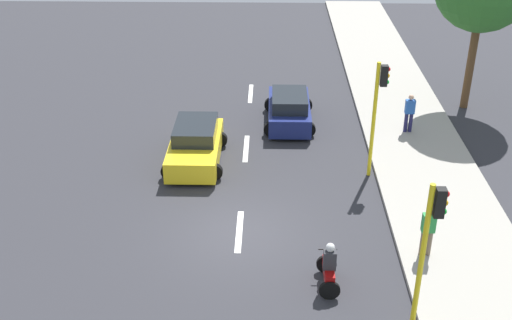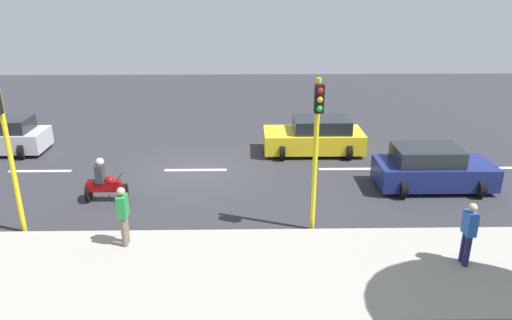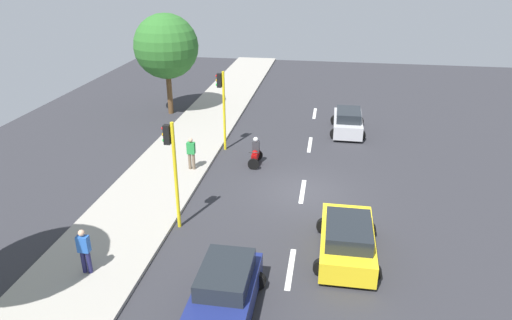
% 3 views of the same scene
% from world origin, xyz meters
% --- Properties ---
extents(ground_plane, '(40.00, 60.00, 0.10)m').
position_xyz_m(ground_plane, '(0.00, 0.00, -0.05)').
color(ground_plane, '#2D2D33').
extents(sidewalk, '(4.00, 60.00, 0.15)m').
position_xyz_m(sidewalk, '(7.00, 0.00, 0.07)').
color(sidewalk, '#9E998E').
rests_on(sidewalk, ground).
extents(lane_stripe_far_north, '(0.20, 2.40, 0.01)m').
position_xyz_m(lane_stripe_far_north, '(0.00, -12.00, 0.01)').
color(lane_stripe_far_north, white).
rests_on(lane_stripe_far_north, ground).
extents(lane_stripe_north, '(0.20, 2.40, 0.01)m').
position_xyz_m(lane_stripe_north, '(0.00, -6.00, 0.01)').
color(lane_stripe_north, white).
rests_on(lane_stripe_north, ground).
extents(lane_stripe_mid, '(0.20, 2.40, 0.01)m').
position_xyz_m(lane_stripe_mid, '(0.00, 0.00, 0.01)').
color(lane_stripe_mid, white).
rests_on(lane_stripe_mid, ground).
extents(lane_stripe_south, '(0.20, 2.40, 0.01)m').
position_xyz_m(lane_stripe_south, '(0.00, 6.00, 0.01)').
color(lane_stripe_south, white).
rests_on(lane_stripe_south, ground).
extents(car_dark_blue, '(2.22, 3.99, 1.52)m').
position_xyz_m(car_dark_blue, '(1.81, 8.49, 0.71)').
color(car_dark_blue, navy).
rests_on(car_dark_blue, ground).
extents(car_yellow_cab, '(2.32, 4.15, 1.52)m').
position_xyz_m(car_yellow_cab, '(-1.94, 4.88, 0.71)').
color(car_yellow_cab, yellow).
rests_on(car_yellow_cab, ground).
extents(car_silver, '(2.13, 3.97, 1.52)m').
position_xyz_m(car_silver, '(-2.18, -8.47, 0.71)').
color(car_silver, '#B7B7BC').
rests_on(car_silver, ground).
extents(motorcycle, '(0.60, 1.30, 1.53)m').
position_xyz_m(motorcycle, '(2.69, -2.70, 0.64)').
color(motorcycle, black).
rests_on(motorcycle, ground).
extents(pedestrian_near_signal, '(0.40, 0.24, 1.69)m').
position_xyz_m(pedestrian_near_signal, '(6.87, 7.51, 1.06)').
color(pedestrian_near_signal, '#1E1E4C').
rests_on(pedestrian_near_signal, sidewalk).
extents(pedestrian_by_tree, '(0.40, 0.24, 1.69)m').
position_xyz_m(pedestrian_by_tree, '(5.75, -1.31, 1.06)').
color(pedestrian_by_tree, '#72604C').
rests_on(pedestrian_by_tree, sidewalk).
extents(traffic_light_corner, '(0.49, 0.24, 4.50)m').
position_xyz_m(traffic_light_corner, '(4.85, 3.92, 2.93)').
color(traffic_light_corner, yellow).
rests_on(traffic_light_corner, ground).
extents(traffic_light_midblock, '(0.49, 0.24, 4.50)m').
position_xyz_m(traffic_light_midblock, '(4.85, -4.52, 2.93)').
color(traffic_light_midblock, yellow).
rests_on(traffic_light_midblock, ground).
extents(street_tree_south, '(4.30, 4.30, 6.80)m').
position_xyz_m(street_tree_south, '(10.00, -10.46, 4.64)').
color(street_tree_south, brown).
rests_on(street_tree_south, ground).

